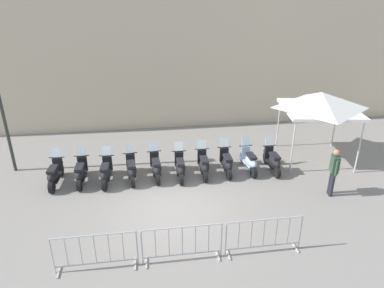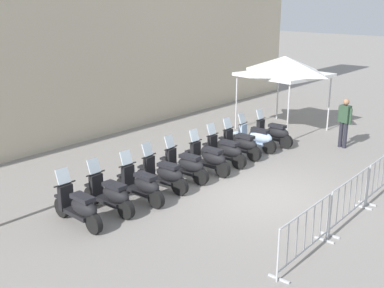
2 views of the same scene
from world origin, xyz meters
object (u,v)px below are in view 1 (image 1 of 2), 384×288
at_px(barrier_segment_2, 264,236).
at_px(canopy_tent, 321,102).
at_px(motorcycle_3, 131,169).
at_px(motorcycle_8, 249,161).
at_px(motorcycle_7, 227,162).
at_px(barrier_segment_1, 182,244).
at_px(motorcycle_5, 180,167).
at_px(motorcycle_1, 81,172).
at_px(barrier_segment_0, 95,252).
at_px(motorcycle_0, 55,174).
at_px(motorcycle_9, 273,161).
at_px(officer_near_row_end, 334,170).
at_px(motorcycle_4, 156,167).
at_px(motorcycle_6, 204,164).
at_px(motorcycle_2, 106,172).

bearing_deg(barrier_segment_2, canopy_tent, 61.87).
relative_size(motorcycle_3, motorcycle_8, 1.00).
bearing_deg(motorcycle_7, barrier_segment_1, -107.42).
xyz_separation_m(motorcycle_5, canopy_tent, (5.59, 1.77, 2.06)).
relative_size(motorcycle_1, motorcycle_8, 1.00).
relative_size(motorcycle_3, barrier_segment_0, 0.82).
xyz_separation_m(motorcycle_0, motorcycle_3, (2.73, 0.43, 0.00)).
relative_size(barrier_segment_0, barrier_segment_1, 1.00).
bearing_deg(barrier_segment_2, barrier_segment_0, -170.79).
relative_size(motorcycle_7, motorcycle_9, 1.00).
height_order(motorcycle_7, officer_near_row_end, officer_near_row_end).
bearing_deg(barrier_segment_0, motorcycle_5, 68.49).
relative_size(motorcycle_4, barrier_segment_2, 0.82).
relative_size(barrier_segment_0, barrier_segment_2, 1.00).
relative_size(motorcycle_6, barrier_segment_2, 0.83).
height_order(motorcycle_5, motorcycle_6, same).
relative_size(motorcycle_1, motorcycle_2, 1.00).
xyz_separation_m(motorcycle_2, canopy_tent, (8.31, 2.22, 2.06)).
bearing_deg(canopy_tent, motorcycle_9, -148.82).
bearing_deg(motorcycle_1, motorcycle_4, 9.39).
bearing_deg(motorcycle_9, officer_near_row_end, -46.11).
distance_m(motorcycle_7, barrier_segment_0, 6.41).
xyz_separation_m(motorcycle_5, motorcycle_6, (0.90, 0.21, 0.00)).
bearing_deg(barrier_segment_2, motorcycle_7, 98.03).
bearing_deg(motorcycle_5, motorcycle_1, -172.55).
relative_size(motorcycle_0, motorcycle_1, 1.00).
distance_m(motorcycle_0, barrier_segment_2, 7.81).
distance_m(motorcycle_3, barrier_segment_0, 4.63).
xyz_separation_m(motorcycle_8, barrier_segment_1, (-2.44, -5.05, 0.07)).
relative_size(motorcycle_5, motorcycle_6, 1.00).
bearing_deg(motorcycle_6, motorcycle_2, -169.73).
bearing_deg(barrier_segment_2, motorcycle_8, 86.71).
xyz_separation_m(motorcycle_4, motorcycle_9, (4.55, 0.61, 0.00)).
bearing_deg(motorcycle_3, motorcycle_5, 6.49).
height_order(barrier_segment_2, canopy_tent, canopy_tent).
height_order(motorcycle_7, barrier_segment_2, motorcycle_7).
bearing_deg(motorcycle_1, barrier_segment_2, -31.02).
relative_size(motorcycle_0, motorcycle_9, 1.00).
distance_m(motorcycle_9, barrier_segment_0, 7.75).
height_order(motorcycle_6, barrier_segment_1, motorcycle_6).
bearing_deg(officer_near_row_end, motorcycle_2, 174.92).
relative_size(motorcycle_9, canopy_tent, 0.59).
relative_size(motorcycle_3, barrier_segment_2, 0.82).
relative_size(motorcycle_4, motorcycle_7, 0.99).
bearing_deg(motorcycle_6, motorcycle_4, -172.67).
xyz_separation_m(motorcycle_1, motorcycle_9, (7.27, 1.06, 0.00)).
bearing_deg(motorcycle_9, motorcycle_6, -172.18).
bearing_deg(motorcycle_5, motorcycle_6, 13.03).
relative_size(motorcycle_0, motorcycle_6, 1.00).
height_order(motorcycle_3, motorcycle_9, same).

